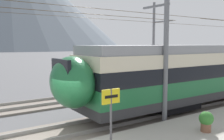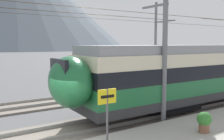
% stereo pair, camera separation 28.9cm
% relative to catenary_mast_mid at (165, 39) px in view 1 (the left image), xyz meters
% --- Properties ---
extents(track_near, '(120.00, 3.00, 0.28)m').
position_rel_catenary_mast_mid_xyz_m(track_near, '(-5.66, 1.37, -4.10)').
color(track_near, slate).
rests_on(track_near, ground).
extents(track_far, '(120.00, 3.00, 0.28)m').
position_rel_catenary_mast_mid_xyz_m(track_far, '(-5.66, 7.16, -4.10)').
color(track_far, slate).
rests_on(track_far, ground).
extents(catenary_mast_mid, '(42.25, 1.77, 8.08)m').
position_rel_catenary_mast_mid_xyz_m(catenary_mast_mid, '(0.00, 0.00, 0.00)').
color(catenary_mast_mid, slate).
rests_on(catenary_mast_mid, ground).
extents(catenary_mast_far_side, '(42.25, 2.53, 7.86)m').
position_rel_catenary_mast_mid_xyz_m(catenary_mast_far_side, '(8.17, 9.23, -0.05)').
color(catenary_mast_far_side, slate).
rests_on(catenary_mast_far_side, ground).
extents(platform_sign, '(0.70, 0.08, 2.00)m').
position_rel_catenary_mast_mid_xyz_m(platform_sign, '(-4.05, -1.51, -2.30)').
color(platform_sign, '#59595B').
rests_on(platform_sign, platform_slab).
extents(potted_plant_platform_edge, '(0.58, 0.58, 0.83)m').
position_rel_catenary_mast_mid_xyz_m(potted_plant_platform_edge, '(-0.09, -2.46, -3.29)').
color(potted_plant_platform_edge, brown).
rests_on(potted_plant_platform_edge, platform_slab).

